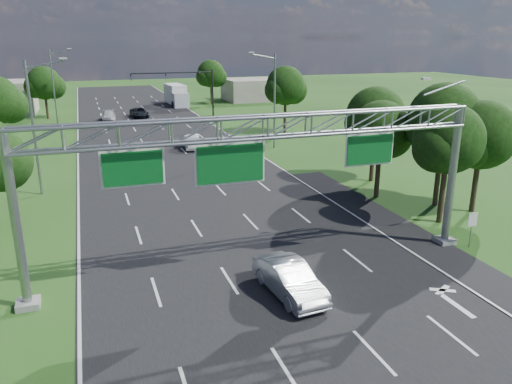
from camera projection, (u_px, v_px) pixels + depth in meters
name	position (u px, v px, depth m)	size (l,w,h in m)	color
ground	(189.00, 181.00, 42.01)	(220.00, 220.00, 0.00)	#214815
road	(189.00, 181.00, 42.01)	(18.00, 180.00, 0.02)	black
road_flare	(405.00, 233.00, 30.73)	(3.00, 30.00, 0.02)	black
sign_gantry	(267.00, 139.00, 23.81)	(23.50, 1.00, 9.56)	gray
regulatory_sign	(472.00, 223.00, 28.23)	(0.60, 0.08, 2.10)	gray
traffic_signal	(190.00, 82.00, 74.42)	(12.21, 0.24, 7.00)	black
streetlight_l_near	(35.00, 122.00, 36.85)	(2.97, 0.22, 10.16)	gray
streetlight_l_far	(55.00, 83.00, 68.47)	(2.97, 0.22, 10.16)	gray
streetlight_r_mid	(273.00, 96.00, 52.90)	(2.97, 0.22, 10.16)	gray
tree_cluster_right	(423.00, 130.00, 35.26)	(9.91, 14.60, 8.68)	#2D2116
tree_verge_lc	(45.00, 85.00, 72.70)	(5.76, 4.80, 7.62)	#2D2116
tree_verge_rd	(286.00, 88.00, 61.63)	(5.76, 4.80, 8.28)	#2D2116
tree_verge_re	(211.00, 75.00, 88.23)	(5.76, 4.80, 7.84)	#2D2116
building_right	(257.00, 89.00, 95.84)	(12.00, 9.00, 4.00)	gray
silver_sedan	(289.00, 279.00, 23.19)	(1.68, 4.81, 1.58)	#B7BEC3
car_queue_a	(109.00, 116.00, 72.47)	(1.86, 4.56, 1.32)	silver
car_queue_b	(139.00, 113.00, 75.45)	(2.28, 4.95, 1.38)	black
car_queue_d	(192.00, 142.00, 54.02)	(1.55, 4.44, 1.46)	#BCBCBC
box_truck	(176.00, 95.00, 88.92)	(3.15, 9.47, 3.53)	white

